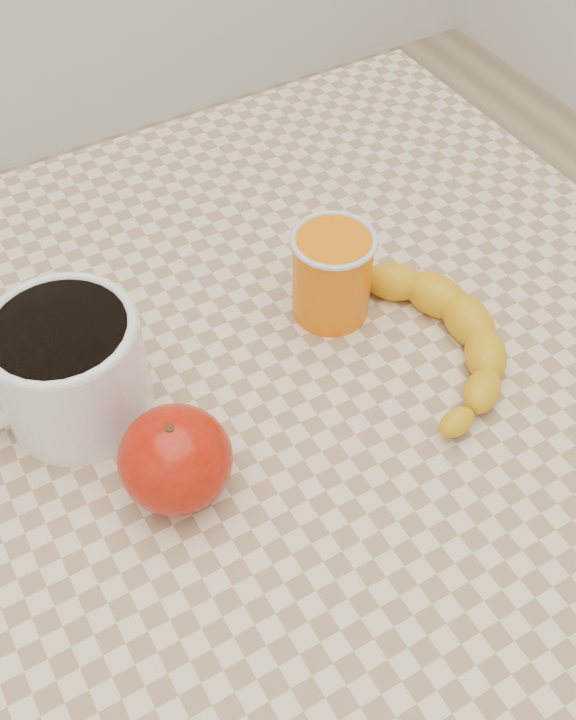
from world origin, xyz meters
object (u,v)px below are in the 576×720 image
apple (176,459)px  banana (416,335)px  orange_juice_glass (332,274)px  coffee_mug (66,366)px  table (288,432)px

apple → banana: apple is taller
apple → orange_juice_glass: bearing=27.2°
coffee_mug → banana: 0.29m
orange_juice_glass → coffee_mug: bearing=178.0°
coffee_mug → apple: coffee_mug is taller
orange_juice_glass → banana: bearing=-64.7°
table → orange_juice_glass: orange_juice_glass is taller
coffee_mug → orange_juice_glass: size_ratio=1.96×
orange_juice_glass → banana: orange_juice_glass is taller
coffee_mug → banana: coffee_mug is taller
banana → orange_juice_glass: bearing=116.9°
table → apple: apple is taller
apple → coffee_mug: bearing=110.2°
table → orange_juice_glass: 0.16m
apple → banana: 0.24m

